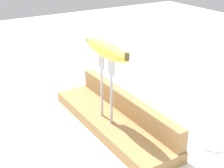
{
  "coord_description": "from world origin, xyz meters",
  "views": [
    {
      "loc": [
        0.68,
        -0.42,
        0.48
      ],
      "look_at": [
        0.0,
        0.0,
        0.13
      ],
      "focal_mm": 53.0,
      "sensor_mm": 36.0,
      "label": 1
    }
  ],
  "objects": [
    {
      "name": "board_backstop",
      "position": [
        0.0,
        0.05,
        0.06
      ],
      "size": [
        0.45,
        0.03,
        0.06
      ],
      "primitive_type": "cube",
      "color": "#A87F4C",
      "rests_on": "wooden_board"
    },
    {
      "name": "ground_plane",
      "position": [
        0.0,
        0.0,
        0.0
      ],
      "size": [
        3.0,
        3.0,
        0.0
      ],
      "primitive_type": "plane",
      "color": "white"
    },
    {
      "name": "banana_raised_center",
      "position": [
        -0.0,
        -0.02,
        0.23
      ],
      "size": [
        0.2,
        0.04,
        0.04
      ],
      "color": "#DBD147",
      "rests_on": "fork_stand_center"
    },
    {
      "name": "fork_stand_center",
      "position": [
        0.0,
        -0.02,
        0.14
      ],
      "size": [
        0.08,
        0.01,
        0.18
      ],
      "color": "#B2B2B7",
      "rests_on": "wooden_board"
    },
    {
      "name": "wooden_board",
      "position": [
        0.0,
        0.0,
        0.02
      ],
      "size": [
        0.46,
        0.13,
        0.03
      ],
      "primitive_type": "cube",
      "color": "#A87F4C",
      "rests_on": "ground"
    }
  ]
}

